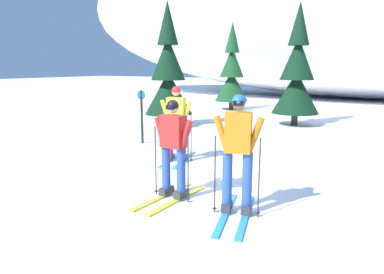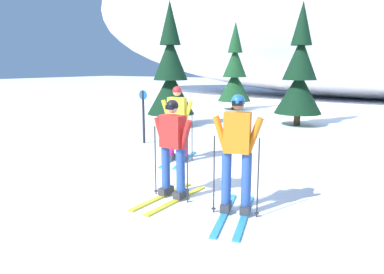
# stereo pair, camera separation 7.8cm
# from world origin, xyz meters

# --- Properties ---
(ground_plane) EXTENTS (120.00, 120.00, 0.00)m
(ground_plane) POSITION_xyz_m (0.00, 0.00, 0.00)
(ground_plane) COLOR white
(skier_red_jacket) EXTENTS (0.78, 1.62, 1.69)m
(skier_red_jacket) POSITION_xyz_m (0.51, -0.70, 0.88)
(skier_red_jacket) COLOR gold
(skier_red_jacket) RESTS_ON ground
(skier_yellow_jacket) EXTENTS (0.85, 1.72, 1.78)m
(skier_yellow_jacket) POSITION_xyz_m (-0.77, 1.37, 0.94)
(skier_yellow_jacket) COLOR #2893CC
(skier_yellow_jacket) RESTS_ON ground
(skier_orange_jacket) EXTENTS (0.83, 1.71, 1.83)m
(skier_orange_jacket) POSITION_xyz_m (1.72, -0.78, 0.96)
(skier_orange_jacket) COLOR #2893CC
(skier_orange_jacket) RESTS_ON ground
(pine_tree_far_left) EXTENTS (1.73, 1.73, 4.48)m
(pine_tree_far_left) POSITION_xyz_m (-4.01, 11.67, 1.87)
(pine_tree_far_left) COLOR #47301E
(pine_tree_far_left) RESTS_ON ground
(pine_tree_center_left) EXTENTS (1.77, 1.77, 4.59)m
(pine_tree_center_left) POSITION_xyz_m (-3.84, 5.58, 1.92)
(pine_tree_center_left) COLOR #47301E
(pine_tree_center_left) RESTS_ON ground
(pine_tree_center) EXTENTS (1.77, 1.77, 4.59)m
(pine_tree_center) POSITION_xyz_m (0.23, 8.21, 1.92)
(pine_tree_center) COLOR #47301E
(pine_tree_center) RESTS_ON ground
(trail_marker_post) EXTENTS (0.28, 0.07, 1.56)m
(trail_marker_post) POSITION_xyz_m (-2.75, 2.57, 0.88)
(trail_marker_post) COLOR black
(trail_marker_post) RESTS_ON ground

